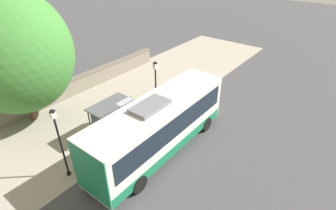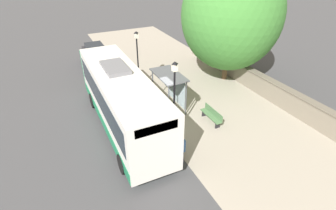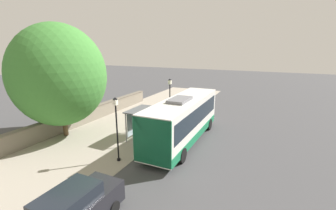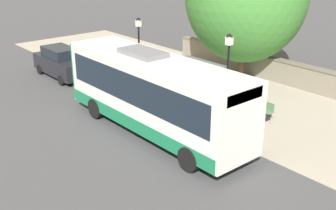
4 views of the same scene
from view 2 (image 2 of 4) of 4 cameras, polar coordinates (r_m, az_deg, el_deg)
ground_plane at (r=16.13m, az=-2.41°, el=-4.33°), size 120.00×120.00×0.00m
sidewalk_plaza at (r=18.06m, az=10.79°, el=-0.67°), size 9.00×44.00×0.02m
stone_wall at (r=20.18m, az=20.44°, el=3.72°), size 0.60×20.00×1.45m
bus at (r=15.18m, az=-10.06°, el=1.25°), size 2.64×10.19×3.69m
bus_shelter at (r=16.87m, az=0.58°, el=5.36°), size 1.51×2.81×2.49m
pedestrian at (r=12.80m, az=2.95°, el=-9.41°), size 0.34×0.23×1.74m
bench at (r=16.35m, az=9.50°, el=-2.21°), size 0.40×1.84×0.88m
street_lamp_near at (r=13.56m, az=1.38°, el=1.95°), size 0.28×0.28×4.64m
street_lamp_far at (r=19.75m, az=-6.65°, el=10.73°), size 0.28×0.28×4.32m
shade_tree at (r=20.78m, az=13.65°, el=18.48°), size 7.40×7.40×9.19m
parked_car_behind_bus at (r=25.00m, az=-15.31°, el=10.24°), size 1.87×4.64×1.91m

